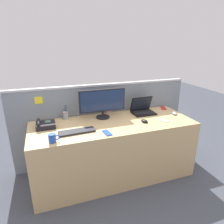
# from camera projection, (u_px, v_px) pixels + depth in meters

# --- Properties ---
(ground_plane) EXTENTS (10.00, 10.00, 0.00)m
(ground_plane) POSITION_uv_depth(u_px,v_px,m) (113.00, 173.00, 2.69)
(ground_plane) COLOR #424751
(desk) EXTENTS (1.98, 0.75, 0.74)m
(desk) POSITION_uv_depth(u_px,v_px,m) (113.00, 149.00, 2.57)
(desk) COLOR tan
(desk) RESTS_ON ground_plane
(cubicle_divider) EXTENTS (2.47, 0.08, 1.14)m
(cubicle_divider) POSITION_uv_depth(u_px,v_px,m) (104.00, 123.00, 2.87)
(cubicle_divider) COLOR gray
(cubicle_divider) RESTS_ON ground_plane
(desktop_monitor) EXTENTS (0.60, 0.18, 0.37)m
(desktop_monitor) POSITION_uv_depth(u_px,v_px,m) (103.00, 102.00, 2.54)
(desktop_monitor) COLOR black
(desktop_monitor) RESTS_ON desk
(laptop) EXTENTS (0.30, 0.24, 0.23)m
(laptop) POSITION_uv_depth(u_px,v_px,m) (142.00, 109.00, 2.76)
(laptop) COLOR black
(laptop) RESTS_ON desk
(desk_phone) EXTENTS (0.21, 0.19, 0.09)m
(desk_phone) POSITION_uv_depth(u_px,v_px,m) (45.00, 125.00, 2.30)
(desk_phone) COLOR black
(desk_phone) RESTS_ON desk
(keyboard_main) EXTENTS (0.40, 0.14, 0.02)m
(keyboard_main) POSITION_uv_depth(u_px,v_px,m) (77.00, 132.00, 2.18)
(keyboard_main) COLOR #232328
(keyboard_main) RESTS_ON desk
(computer_mouse_right_hand) EXTENTS (0.09, 0.11, 0.03)m
(computer_mouse_right_hand) POSITION_uv_depth(u_px,v_px,m) (175.00, 113.00, 2.71)
(computer_mouse_right_hand) COLOR #9EA0A8
(computer_mouse_right_hand) RESTS_ON desk
(computer_mouse_left_hand) EXTENTS (0.09, 0.11, 0.03)m
(computer_mouse_left_hand) POSITION_uv_depth(u_px,v_px,m) (144.00, 121.00, 2.45)
(computer_mouse_left_hand) COLOR black
(computer_mouse_left_hand) RESTS_ON desk
(pen_cup) EXTENTS (0.07, 0.07, 0.19)m
(pen_cup) POSITION_uv_depth(u_px,v_px,m) (66.00, 115.00, 2.54)
(pen_cup) COLOR #99999E
(pen_cup) RESTS_ON desk
(cell_phone_white_slab) EXTENTS (0.11, 0.14, 0.01)m
(cell_phone_white_slab) POSITION_uv_depth(u_px,v_px,m) (164.00, 120.00, 2.50)
(cell_phone_white_slab) COLOR silver
(cell_phone_white_slab) RESTS_ON desk
(cell_phone_red_case) EXTENTS (0.12, 0.17, 0.01)m
(cell_phone_red_case) POSITION_uv_depth(u_px,v_px,m) (163.00, 108.00, 2.97)
(cell_phone_red_case) COLOR #B22323
(cell_phone_red_case) RESTS_ON desk
(cell_phone_blue_case) EXTENTS (0.08, 0.15, 0.01)m
(cell_phone_blue_case) POSITION_uv_depth(u_px,v_px,m) (107.00, 133.00, 2.16)
(cell_phone_blue_case) COLOR blue
(cell_phone_blue_case) RESTS_ON desk
(coffee_mug) EXTENTS (0.11, 0.07, 0.09)m
(coffee_mug) POSITION_uv_depth(u_px,v_px,m) (52.00, 138.00, 1.96)
(coffee_mug) COLOR blue
(coffee_mug) RESTS_ON desk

